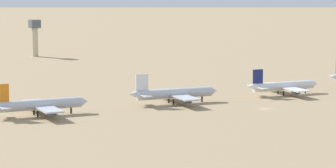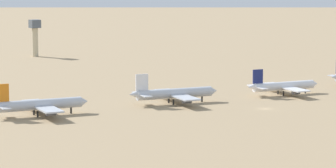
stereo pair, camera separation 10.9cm
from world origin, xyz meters
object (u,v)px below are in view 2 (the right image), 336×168
Objects in this scene: parked_jet_navy_4 at (283,86)px; control_tower at (35,34)px; parked_jet_orange_2 at (39,105)px; parked_jet_white_3 at (174,93)px.

control_tower reaches higher than parked_jet_navy_4.
parked_jet_orange_2 is 1.09× the size of parked_jet_navy_4.
parked_jet_white_3 is 1.09× the size of parked_jet_navy_4.
parked_jet_white_3 is at bearing -97.50° from control_tower.
control_tower is (23.21, 176.29, 8.25)m from parked_jet_white_3.
parked_jet_orange_2 is at bearing -113.26° from control_tower.
parked_jet_white_3 is at bearing -177.78° from parked_jet_navy_4.
parked_jet_white_3 is at bearing 4.59° from parked_jet_orange_2.
parked_jet_navy_4 is (47.09, -4.09, -0.32)m from parked_jet_white_3.
parked_jet_orange_2 reaches higher than parked_jet_navy_4.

